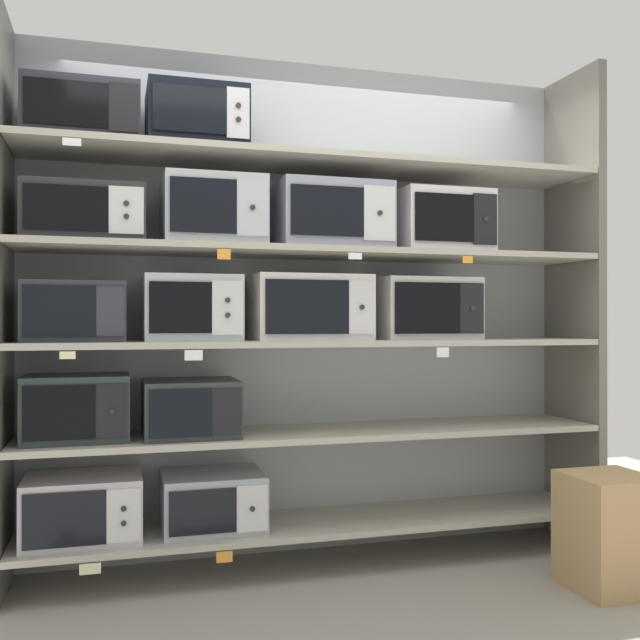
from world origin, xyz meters
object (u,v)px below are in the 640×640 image
Objects in this scene: microwave_13 at (196,121)px; microwave_0 at (83,507)px; microwave_6 at (310,308)px; microwave_10 at (331,217)px; microwave_2 at (77,408)px; microwave_7 at (424,309)px; microwave_5 at (191,308)px; microwave_8 at (85,215)px; microwave_3 at (190,408)px; microwave_9 at (213,213)px; microwave_1 at (213,501)px; microwave_12 at (82,115)px; microwave_4 at (75,312)px; shipping_carton at (609,532)px; microwave_11 at (440,223)px.

microwave_0 is at bearing -179.96° from microwave_13.
microwave_10 is at bearing 0.19° from microwave_6.
microwave_2 is 0.90× the size of microwave_7.
microwave_13 is (0.02, 0.00, 0.90)m from microwave_5.
microwave_3 is at bearing -0.02° from microwave_8.
microwave_7 is (1.70, 0.00, 0.92)m from microwave_0.
microwave_10 is (0.60, 0.00, 0.00)m from microwave_9.
microwave_9 is (0.11, 0.00, 0.94)m from microwave_3.
microwave_3 is at bearing -179.89° from microwave_1.
microwave_10 is at bearing 0.01° from microwave_8.
microwave_7 is at bearing -0.01° from microwave_12.
microwave_7 is at bearing 0.00° from microwave_4.
microwave_1 is 1.07× the size of microwave_5.
microwave_13 reaches higher than microwave_12.
microwave_9 is 0.73m from microwave_12.
microwave_9 is at bearing -0.01° from microwave_5.
microwave_3 is 1.37m from microwave_13.
microwave_3 is 0.95× the size of microwave_13.
microwave_9 is (0.63, 0.00, 0.48)m from microwave_4.
microwave_2 is 0.44m from microwave_4.
microwave_12 reaches higher than microwave_7.
microwave_4 is 0.80× the size of microwave_10.
microwave_6 is at bearing -0.00° from microwave_2.
microwave_9 is at bearing 0.11° from microwave_3.
shipping_carton is (1.23, -0.69, -1.03)m from microwave_6.
microwave_6 reaches higher than microwave_3.
microwave_7 is (1.21, -0.00, 0.00)m from microwave_5.
microwave_6 is 1.13× the size of microwave_12.
shipping_carton is at bearing -21.03° from microwave_13.
microwave_7 reaches higher than microwave_5.
microwave_5 is 2.19m from shipping_carton.
microwave_6 is 1.74m from shipping_carton.
microwave_1 is 1.85m from shipping_carton.
microwave_10 is (1.22, 0.00, 0.92)m from microwave_2.
shipping_carton is at bearing -31.74° from microwave_10.
microwave_5 is 0.86× the size of shipping_carton.
microwave_7 is (1.73, 0.00, 0.02)m from microwave_4.
microwave_8 is at bearing -180.00° from microwave_1.
microwave_5 reaches higher than microwave_0.
microwave_6 is at bearing -0.01° from microwave_8.
shipping_carton is (2.31, -0.69, -1.91)m from microwave_12.
microwave_4 is (-0.01, -0.00, 0.44)m from microwave_2.
microwave_13 is (0.03, 0.00, 1.37)m from microwave_3.
microwave_7 is at bearing -0.01° from microwave_9.
microwave_4 is 0.90m from microwave_12.
microwave_5 is at bearing -179.85° from microwave_13.
microwave_12 is (-1.08, 0.00, 0.88)m from microwave_6.
microwave_11 is at bearing -0.01° from microwave_10.
microwave_9 reaches higher than microwave_7.
microwave_4 is at bearing -179.98° from microwave_9.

